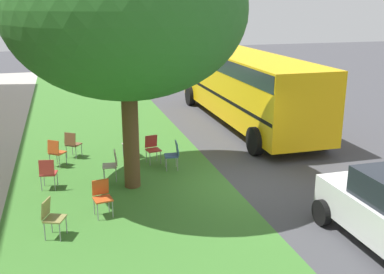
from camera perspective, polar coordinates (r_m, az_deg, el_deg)
ground at (r=12.91m, az=5.94°, el=-6.00°), size 80.00×80.00×0.00m
grass_verge at (r=12.16m, az=-8.34°, el=-7.55°), size 48.00×6.00×0.01m
street_tree at (r=11.91m, az=-8.29°, el=15.51°), size 6.13×6.13×7.03m
chair_0 at (r=13.21m, az=-9.96°, el=-3.22°), size 0.46×0.46×0.88m
chair_1 at (r=15.02m, az=-7.70°, el=-0.69°), size 0.50×0.50×0.88m
chair_2 at (r=13.87m, az=-2.31°, el=-2.01°), size 0.46×0.47×0.88m
chair_3 at (r=14.67m, az=-16.66°, el=-1.68°), size 0.58×0.58×0.88m
chair_4 at (r=11.15m, az=-11.20°, el=-7.12°), size 0.48×0.48×0.88m
chair_5 at (r=10.41m, az=-17.19°, el=-9.32°), size 0.54×0.55×0.88m
chair_6 at (r=14.48m, az=-4.98°, el=-1.25°), size 0.49×0.48×0.88m
chair_7 at (r=12.98m, az=-17.58°, el=-4.15°), size 0.49×0.49×0.88m
chair_8 at (r=15.37m, az=-14.75°, el=-0.70°), size 0.58×0.58×0.88m
school_bus at (r=19.09m, az=6.71°, el=6.88°), size 10.40×2.80×2.88m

